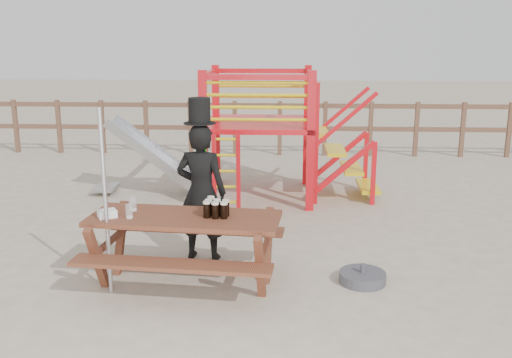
% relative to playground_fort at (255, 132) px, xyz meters
% --- Properties ---
extents(ground, '(60.00, 60.00, 0.00)m').
position_rel_playground_fort_xyz_m(ground, '(-0.12, -3.58, -1.07)').
color(ground, '#B6A48D').
rests_on(ground, ground).
extents(back_fence, '(15.09, 0.09, 1.20)m').
position_rel_playground_fort_xyz_m(back_fence, '(-0.12, 3.42, -0.34)').
color(back_fence, brown).
rests_on(back_fence, ground).
extents(playground_fort, '(4.71, 1.84, 2.10)m').
position_rel_playground_fort_xyz_m(playground_fort, '(0.00, 0.00, 0.00)').
color(playground_fort, red).
rests_on(playground_fort, ground).
extents(picnic_table, '(2.08, 1.53, 0.76)m').
position_rel_playground_fort_xyz_m(picnic_table, '(-0.54, -3.56, -0.59)').
color(picnic_table, brown).
rests_on(picnic_table, ground).
extents(man_with_hat, '(0.64, 0.47, 1.91)m').
position_rel_playground_fort_xyz_m(man_with_hat, '(-0.47, -2.80, -0.22)').
color(man_with_hat, black).
rests_on(man_with_hat, ground).
extents(metal_pole, '(0.04, 0.04, 1.91)m').
position_rel_playground_fort_xyz_m(metal_pole, '(-1.29, -3.79, -0.12)').
color(metal_pole, '#B2B2B7').
rests_on(metal_pole, ground).
extents(parasol_base, '(0.50, 0.50, 0.21)m').
position_rel_playground_fort_xyz_m(parasol_base, '(1.34, -3.42, -1.01)').
color(parasol_base, '#3E3E43').
rests_on(parasol_base, ground).
extents(paper_bag, '(0.23, 0.21, 0.08)m').
position_rel_playground_fort_xyz_m(paper_bag, '(-1.32, -3.65, -0.27)').
color(paper_bag, white).
rests_on(paper_bag, picnic_table).
extents(stout_pints, '(0.26, 0.29, 0.17)m').
position_rel_playground_fort_xyz_m(stout_pints, '(-0.22, -3.55, -0.22)').
color(stout_pints, black).
rests_on(stout_pints, picnic_table).
extents(empty_glasses, '(0.10, 0.33, 0.15)m').
position_rel_playground_fort_xyz_m(empty_glasses, '(-1.10, -3.53, -0.24)').
color(empty_glasses, silver).
rests_on(empty_glasses, picnic_table).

